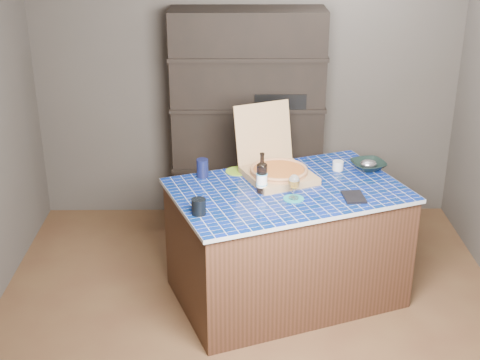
{
  "coord_description": "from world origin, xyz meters",
  "views": [
    {
      "loc": [
        -0.11,
        -3.62,
        2.62
      ],
      "look_at": [
        -0.07,
        0.0,
        1.05
      ],
      "focal_mm": 50.0,
      "sensor_mm": 36.0,
      "label": 1
    }
  ],
  "objects_px": {
    "kitchen_island": "(286,243)",
    "dvd_case": "(354,197)",
    "bowl": "(368,165)",
    "mead_bottle": "(262,177)",
    "pizza_box": "(277,169)",
    "wine_glass": "(294,182)"
  },
  "relations": [
    {
      "from": "dvd_case",
      "to": "wine_glass",
      "type": "bearing_deg",
      "value": 176.78
    },
    {
      "from": "pizza_box",
      "to": "wine_glass",
      "type": "height_order",
      "value": "pizza_box"
    },
    {
      "from": "mead_bottle",
      "to": "dvd_case",
      "type": "bearing_deg",
      "value": -9.05
    },
    {
      "from": "mead_bottle",
      "to": "kitchen_island",
      "type": "bearing_deg",
      "value": 17.93
    },
    {
      "from": "bowl",
      "to": "dvd_case",
      "type": "bearing_deg",
      "value": -110.67
    },
    {
      "from": "mead_bottle",
      "to": "pizza_box",
      "type": "bearing_deg",
      "value": 64.95
    },
    {
      "from": "kitchen_island",
      "to": "pizza_box",
      "type": "relative_size",
      "value": 2.73
    },
    {
      "from": "wine_glass",
      "to": "bowl",
      "type": "xyz_separation_m",
      "value": [
        0.57,
        0.49,
        -0.09
      ]
    },
    {
      "from": "kitchen_island",
      "to": "pizza_box",
      "type": "xyz_separation_m",
      "value": [
        -0.06,
        0.19,
        0.47
      ]
    },
    {
      "from": "kitchen_island",
      "to": "wine_glass",
      "type": "xyz_separation_m",
      "value": [
        0.02,
        -0.16,
        0.53
      ]
    },
    {
      "from": "dvd_case",
      "to": "bowl",
      "type": "relative_size",
      "value": 0.79
    },
    {
      "from": "kitchen_island",
      "to": "pizza_box",
      "type": "bearing_deg",
      "value": 87.49
    },
    {
      "from": "pizza_box",
      "to": "bowl",
      "type": "xyz_separation_m",
      "value": [
        0.65,
        0.14,
        -0.04
      ]
    },
    {
      "from": "kitchen_island",
      "to": "dvd_case",
      "type": "height_order",
      "value": "dvd_case"
    },
    {
      "from": "kitchen_island",
      "to": "mead_bottle",
      "type": "height_order",
      "value": "mead_bottle"
    },
    {
      "from": "kitchen_island",
      "to": "dvd_case",
      "type": "xyz_separation_m",
      "value": [
        0.41,
        -0.15,
        0.42
      ]
    },
    {
      "from": "wine_glass",
      "to": "bowl",
      "type": "distance_m",
      "value": 0.76
    },
    {
      "from": "kitchen_island",
      "to": "mead_bottle",
      "type": "distance_m",
      "value": 0.55
    },
    {
      "from": "wine_glass",
      "to": "dvd_case",
      "type": "relative_size",
      "value": 0.89
    },
    {
      "from": "wine_glass",
      "to": "dvd_case",
      "type": "height_order",
      "value": "wine_glass"
    },
    {
      "from": "kitchen_island",
      "to": "mead_bottle",
      "type": "bearing_deg",
      "value": 177.18
    },
    {
      "from": "mead_bottle",
      "to": "bowl",
      "type": "xyz_separation_m",
      "value": [
        0.77,
        0.39,
        -0.08
      ]
    }
  ]
}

